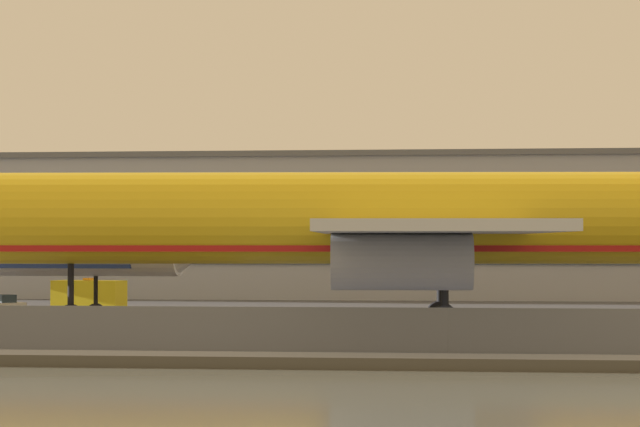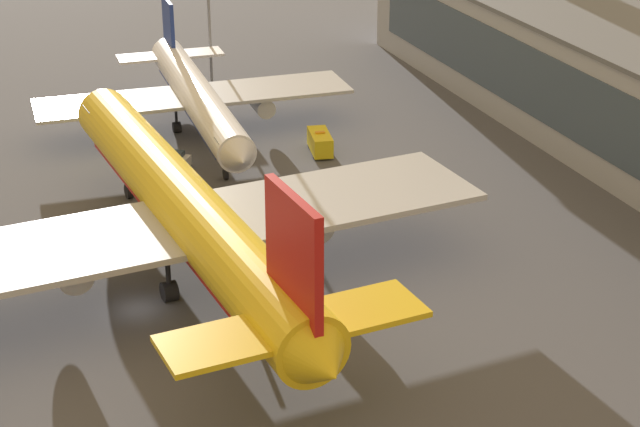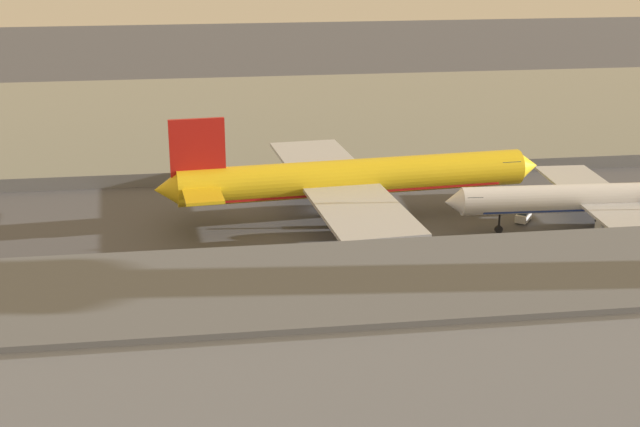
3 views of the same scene
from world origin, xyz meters
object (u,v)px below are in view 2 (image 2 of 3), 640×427
at_px(baggage_tug, 175,160).
at_px(ops_van, 320,141).
at_px(apron_light_mast_apron_west, 209,7).
at_px(cargo_jet_yellow, 188,211).
at_px(passenger_jet_white, 196,97).

xyz_separation_m(baggage_tug, ops_van, (1.30, 16.02, 0.47)).
relative_size(baggage_tug, ops_van, 0.64).
distance_m(ops_van, apron_light_mast_apron_west, 29.47).
bearing_deg(cargo_jet_yellow, ops_van, 139.20).
distance_m(baggage_tug, ops_van, 16.08).
bearing_deg(ops_van, apron_light_mast_apron_west, -170.10).
height_order(cargo_jet_yellow, baggage_tug, cargo_jet_yellow).
bearing_deg(apron_light_mast_apron_west, passenger_jet_white, -20.05).
xyz_separation_m(cargo_jet_yellow, ops_van, (-24.01, 20.72, -5.01)).
xyz_separation_m(cargo_jet_yellow, baggage_tug, (-25.31, 4.71, -5.48)).
bearing_deg(baggage_tug, ops_van, 85.36).
height_order(cargo_jet_yellow, ops_van, cargo_jet_yellow).
xyz_separation_m(baggage_tug, apron_light_mast_apron_west, (-26.27, 11.20, 9.70)).
relative_size(ops_van, apron_light_mast_apron_west, 0.30).
relative_size(cargo_jet_yellow, ops_van, 10.57).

